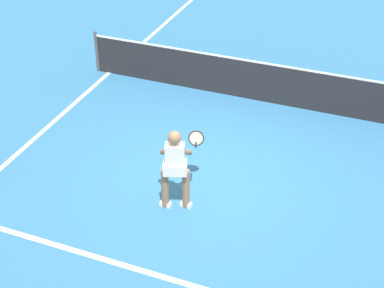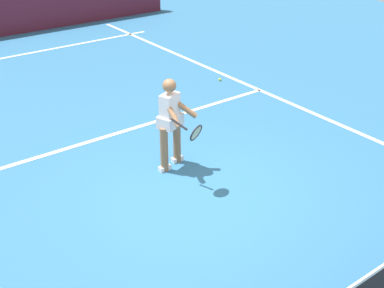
# 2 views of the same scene
# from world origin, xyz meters

# --- Properties ---
(ground_plane) EXTENTS (28.28, 28.28, 0.00)m
(ground_plane) POSITION_xyz_m (0.00, 0.00, 0.00)
(ground_plane) COLOR teal
(service_line_marking) EXTENTS (7.45, 0.10, 0.01)m
(service_line_marking) POSITION_xyz_m (0.00, -2.55, 0.00)
(service_line_marking) COLOR white
(service_line_marking) RESTS_ON ground
(sideline_left_marking) EXTENTS (0.10, 19.76, 0.01)m
(sideline_left_marking) POSITION_xyz_m (-3.73, 0.00, 0.00)
(sideline_left_marking) COLOR white
(sideline_left_marking) RESTS_ON ground
(court_net) EXTENTS (8.13, 0.08, 1.05)m
(court_net) POSITION_xyz_m (0.00, 3.24, 0.49)
(court_net) COLOR #4C4C51
(court_net) RESTS_ON ground
(tennis_player) EXTENTS (0.66, 1.10, 1.55)m
(tennis_player) POSITION_xyz_m (-0.16, -0.91, 0.85)
(tennis_player) COLOR #8C6647
(tennis_player) RESTS_ON ground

